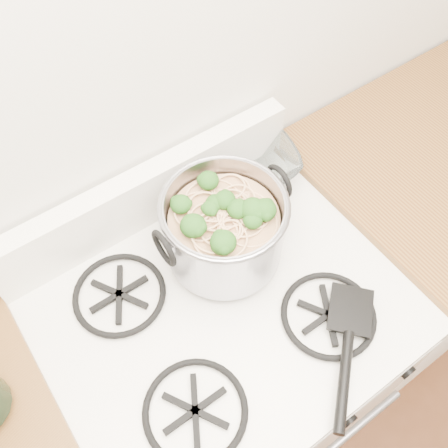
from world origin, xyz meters
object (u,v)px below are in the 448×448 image
stock_pot (224,229)px  spatula (351,308)px  glass_bowl (240,166)px  gas_range (224,374)px

stock_pot → spatula: 0.32m
stock_pot → spatula: (0.13, -0.28, -0.07)m
stock_pot → glass_bowl: size_ratio=2.76×
gas_range → stock_pot: stock_pot is taller
spatula → glass_bowl: glass_bowl is taller
spatula → glass_bowl: bearing=133.7°
spatula → glass_bowl: (0.04, 0.45, 0.00)m
stock_pot → gas_range: bearing=-125.6°
spatula → glass_bowl: 0.45m
spatula → stock_pot: bearing=163.8°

